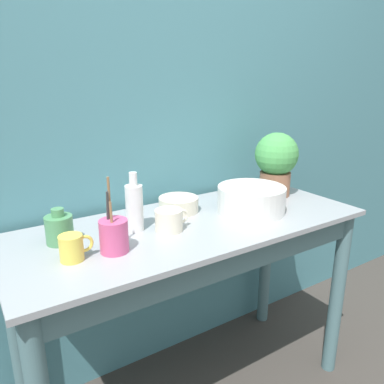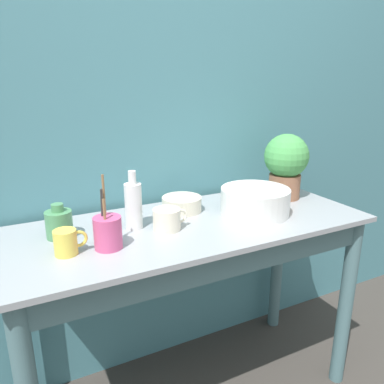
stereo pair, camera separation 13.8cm
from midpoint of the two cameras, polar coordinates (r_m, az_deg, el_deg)
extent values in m
cube|color=teal|center=(1.62, -2.96, 12.43)|extent=(6.00, 0.05, 2.40)
cylinder|color=slate|center=(1.83, 24.47, -15.38)|extent=(0.06, 0.06, 0.78)
cylinder|color=slate|center=(1.66, -22.26, -18.78)|extent=(0.06, 0.06, 0.78)
cylinder|color=slate|center=(2.10, 14.77, -10.11)|extent=(0.06, 0.06, 0.78)
cube|color=slate|center=(1.27, 7.90, -10.95)|extent=(1.26, 0.02, 0.10)
cube|color=#93999E|center=(1.42, 2.79, -5.06)|extent=(1.36, 0.56, 0.02)
cylinder|color=#8C5B42|center=(1.76, 16.07, 0.85)|extent=(0.14, 0.14, 0.11)
sphere|color=#47994C|center=(1.73, 16.44, 5.25)|extent=(0.20, 0.20, 0.20)
cylinder|color=silver|center=(1.52, 12.15, -1.43)|extent=(0.27, 0.27, 0.11)
cylinder|color=white|center=(1.34, -6.03, -2.22)|extent=(0.06, 0.06, 0.17)
cylinder|color=white|center=(1.31, -6.18, 2.19)|extent=(0.03, 0.03, 0.05)
cylinder|color=#4C8C59|center=(1.33, -16.83, -4.79)|extent=(0.09, 0.09, 0.09)
cylinder|color=#4C8C59|center=(1.31, -17.05, -2.36)|extent=(0.04, 0.04, 0.03)
cylinder|color=beige|center=(1.34, -0.93, -4.26)|extent=(0.10, 0.10, 0.08)
torus|color=beige|center=(1.36, 1.14, -3.73)|extent=(0.05, 0.01, 0.05)
cylinder|color=#E5CC4C|center=(1.20, -15.63, -7.48)|extent=(0.07, 0.07, 0.08)
torus|color=#E5CC4C|center=(1.20, -13.75, -7.01)|extent=(0.05, 0.01, 0.05)
cylinder|color=beige|center=(1.53, 1.02, -1.88)|extent=(0.16, 0.16, 0.06)
cylinder|color=#CC4C7F|center=(1.21, -9.53, -6.19)|extent=(0.09, 0.09, 0.10)
cylinder|color=#333333|center=(1.20, -10.33, -3.94)|extent=(0.01, 0.03, 0.20)
cylinder|color=olive|center=(1.18, -9.81, -5.12)|extent=(0.01, 0.02, 0.17)
cylinder|color=olive|center=(1.20, -9.96, -2.92)|extent=(0.01, 0.01, 0.24)
camera|label=1|loc=(0.07, -87.14, 0.87)|focal=35.00mm
camera|label=2|loc=(0.07, 92.86, -0.87)|focal=35.00mm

